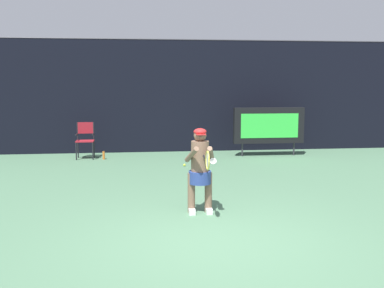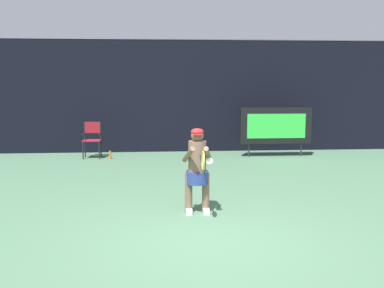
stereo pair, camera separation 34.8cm
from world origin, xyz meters
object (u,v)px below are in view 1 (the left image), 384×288
Objects in this scene: water_bottle at (104,155)px; tennis_ball_spare at (184,165)px; tennis_racket at (207,160)px; scoreboard at (269,126)px; umpire_chair at (85,138)px; tennis_player at (200,167)px.

water_bottle is 3.90× the size of tennis_ball_spare.
tennis_racket is 5.05m from tennis_ball_spare.
scoreboard reaches higher than tennis_ball_spare.
water_bottle is at bearing 106.57° from tennis_racket.
umpire_chair is 7.10m from tennis_racket.
umpire_chair is 6.54m from tennis_player.
scoreboard is 32.35× the size of tennis_ball_spare.
water_bottle is at bearing -23.36° from umpire_chair.
scoreboard is 8.30× the size of water_bottle.
tennis_ball_spare is (-2.77, -1.43, -0.91)m from scoreboard.
tennis_ball_spare is (0.13, 4.95, -1.00)m from tennis_racket.
tennis_player is at bearing -116.84° from scoreboard.
tennis_player is 21.88× the size of tennis_ball_spare.
water_bottle is 0.44× the size of tennis_racket.
umpire_chair is 3.30m from tennis_ball_spare.
water_bottle is 6.73m from tennis_racket.
tennis_player reaches higher than umpire_chair.
scoreboard is 3.65× the size of tennis_racket.
tennis_player is (-2.93, -5.80, -0.13)m from scoreboard.
scoreboard is at bearing 27.29° from tennis_ball_spare.
water_bottle is (-5.04, -0.06, -0.82)m from scoreboard.
tennis_player is at bearing -66.04° from umpire_chair.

